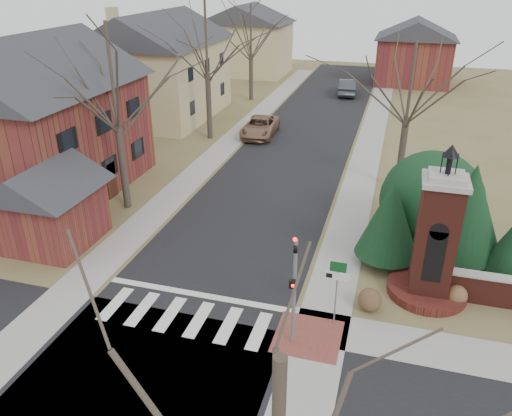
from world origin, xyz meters
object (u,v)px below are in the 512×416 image
(brick_gate_monument, at_px, (434,248))
(pickup_truck, at_px, (260,127))
(traffic_signal_pole, at_px, (294,282))
(sign_post, at_px, (337,281))
(distant_car, at_px, (347,87))

(brick_gate_monument, bearing_deg, pickup_truck, 123.51)
(traffic_signal_pole, distance_m, pickup_truck, 24.47)
(brick_gate_monument, distance_m, pickup_truck, 22.51)
(traffic_signal_pole, bearing_deg, brick_gate_monument, 43.24)
(sign_post, xyz_separation_m, pickup_truck, (-8.99, 21.73, -1.23))
(traffic_signal_pole, height_order, sign_post, traffic_signal_pole)
(traffic_signal_pole, xyz_separation_m, pickup_truck, (-7.70, 23.15, -1.86))
(traffic_signal_pole, height_order, pickup_truck, traffic_signal_pole)
(brick_gate_monument, bearing_deg, distant_car, 102.02)
(traffic_signal_pole, bearing_deg, pickup_truck, 108.40)
(traffic_signal_pole, distance_m, brick_gate_monument, 6.47)
(pickup_truck, relative_size, distant_car, 1.04)
(sign_post, bearing_deg, pickup_truck, 112.48)
(traffic_signal_pole, xyz_separation_m, brick_gate_monument, (4.70, 4.42, -0.42))
(brick_gate_monument, distance_m, distant_car, 35.57)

